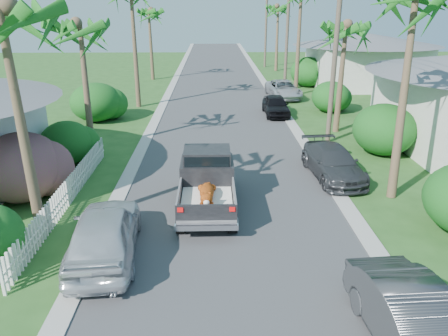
{
  "coord_description": "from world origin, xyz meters",
  "views": [
    {
      "loc": [
        -0.61,
        -9.49,
        7.03
      ],
      "look_at": [
        -0.22,
        5.43,
        1.4
      ],
      "focal_mm": 35.0,
      "sensor_mm": 36.0,
      "label": 1
    }
  ],
  "objects_px": {
    "parked_car_rd": "(283,89)",
    "house_right_far": "(364,62)",
    "palm_l_b": "(79,24)",
    "parked_car_rf": "(276,106)",
    "pickup_truck": "(207,178)",
    "utility_pole_d": "(266,26)",
    "parked_car_ln": "(105,233)",
    "palm_r_b": "(346,25)",
    "parked_car_rn": "(415,325)",
    "palm_l_d": "(149,10)",
    "utility_pole_c": "(287,35)",
    "parked_car_rm": "(333,163)",
    "palm_l_a": "(2,8)",
    "utility_pole_b": "(335,55)",
    "palm_r_d": "(278,7)"
  },
  "relations": [
    {
      "from": "utility_pole_d",
      "to": "palm_l_a",
      "type": "bearing_deg",
      "value": -106.44
    },
    {
      "from": "palm_r_b",
      "to": "utility_pole_d",
      "type": "bearing_deg",
      "value": 92.05
    },
    {
      "from": "parked_car_rm",
      "to": "parked_car_ln",
      "type": "height_order",
      "value": "parked_car_ln"
    },
    {
      "from": "parked_car_rd",
      "to": "palm_r_b",
      "type": "height_order",
      "value": "palm_r_b"
    },
    {
      "from": "palm_l_b",
      "to": "parked_car_rd",
      "type": "bearing_deg",
      "value": 47.54
    },
    {
      "from": "palm_r_d",
      "to": "utility_pole_c",
      "type": "xyz_separation_m",
      "value": [
        -0.9,
        -12.0,
        -2.14
      ]
    },
    {
      "from": "palm_l_b",
      "to": "parked_car_rf",
      "type": "bearing_deg",
      "value": 34.39
    },
    {
      "from": "parked_car_ln",
      "to": "parked_car_rn",
      "type": "bearing_deg",
      "value": 146.43
    },
    {
      "from": "parked_car_rf",
      "to": "palm_l_a",
      "type": "distance_m",
      "value": 19.88
    },
    {
      "from": "utility_pole_b",
      "to": "utility_pole_c",
      "type": "distance_m",
      "value": 15.0
    },
    {
      "from": "parked_car_rd",
      "to": "utility_pole_b",
      "type": "relative_size",
      "value": 0.53
    },
    {
      "from": "parked_car_ln",
      "to": "palm_r_b",
      "type": "distance_m",
      "value": 17.59
    },
    {
      "from": "pickup_truck",
      "to": "parked_car_rn",
      "type": "height_order",
      "value": "pickup_truck"
    },
    {
      "from": "parked_car_rf",
      "to": "parked_car_ln",
      "type": "bearing_deg",
      "value": -113.9
    },
    {
      "from": "parked_car_ln",
      "to": "palm_r_b",
      "type": "xyz_separation_m",
      "value": [
        10.39,
        13.22,
        5.16
      ]
    },
    {
      "from": "parked_car_rd",
      "to": "house_right_far",
      "type": "xyz_separation_m",
      "value": [
        8.0,
        5.1,
        1.45
      ]
    },
    {
      "from": "parked_car_rf",
      "to": "parked_car_rn",
      "type": "bearing_deg",
      "value": -90.83
    },
    {
      "from": "parked_car_rf",
      "to": "house_right_far",
      "type": "xyz_separation_m",
      "value": [
        9.4,
        10.88,
        1.46
      ]
    },
    {
      "from": "palm_l_a",
      "to": "house_right_far",
      "type": "bearing_deg",
      "value": 54.58
    },
    {
      "from": "palm_l_b",
      "to": "utility_pole_d",
      "type": "relative_size",
      "value": 0.82
    },
    {
      "from": "parked_car_rd",
      "to": "house_right_far",
      "type": "distance_m",
      "value": 9.6
    },
    {
      "from": "parked_car_ln",
      "to": "house_right_far",
      "type": "distance_m",
      "value": 32.87
    },
    {
      "from": "palm_l_a",
      "to": "palm_r_b",
      "type": "relative_size",
      "value": 1.14
    },
    {
      "from": "parked_car_rd",
      "to": "palm_l_b",
      "type": "xyz_separation_m",
      "value": [
        -11.8,
        -12.9,
        5.48
      ]
    },
    {
      "from": "pickup_truck",
      "to": "utility_pole_d",
      "type": "bearing_deg",
      "value": 80.28
    },
    {
      "from": "parked_car_rm",
      "to": "parked_car_ln",
      "type": "bearing_deg",
      "value": -148.76
    },
    {
      "from": "parked_car_rf",
      "to": "palm_l_a",
      "type": "height_order",
      "value": "palm_l_a"
    },
    {
      "from": "parked_car_ln",
      "to": "parked_car_rm",
      "type": "bearing_deg",
      "value": -148.87
    },
    {
      "from": "palm_r_b",
      "to": "utility_pole_b",
      "type": "distance_m",
      "value": 2.61
    },
    {
      "from": "palm_l_d",
      "to": "utility_pole_b",
      "type": "height_order",
      "value": "utility_pole_b"
    },
    {
      "from": "parked_car_rd",
      "to": "palm_l_a",
      "type": "bearing_deg",
      "value": -122.05
    },
    {
      "from": "palm_l_b",
      "to": "palm_l_d",
      "type": "distance_m",
      "value": 22.0
    },
    {
      "from": "palm_l_a",
      "to": "palm_l_b",
      "type": "height_order",
      "value": "palm_l_a"
    },
    {
      "from": "parked_car_ln",
      "to": "utility_pole_c",
      "type": "bearing_deg",
      "value": -114.97
    },
    {
      "from": "parked_car_rn",
      "to": "parked_car_rm",
      "type": "height_order",
      "value": "parked_car_rn"
    },
    {
      "from": "parked_car_rd",
      "to": "pickup_truck",
      "type": "bearing_deg",
      "value": -111.64
    },
    {
      "from": "palm_l_d",
      "to": "utility_pole_c",
      "type": "distance_m",
      "value": 13.63
    },
    {
      "from": "parked_car_rd",
      "to": "parked_car_ln",
      "type": "height_order",
      "value": "parked_car_ln"
    },
    {
      "from": "parked_car_ln",
      "to": "utility_pole_b",
      "type": "height_order",
      "value": "utility_pole_b"
    },
    {
      "from": "utility_pole_d",
      "to": "parked_car_ln",
      "type": "bearing_deg",
      "value": -102.83
    },
    {
      "from": "parked_car_rn",
      "to": "parked_car_rd",
      "type": "relative_size",
      "value": 0.91
    },
    {
      "from": "palm_l_a",
      "to": "utility_pole_c",
      "type": "bearing_deg",
      "value": 64.73
    },
    {
      "from": "parked_car_ln",
      "to": "palm_l_b",
      "type": "relative_size",
      "value": 0.63
    },
    {
      "from": "palm_r_b",
      "to": "parked_car_ln",
      "type": "bearing_deg",
      "value": -128.15
    },
    {
      "from": "pickup_truck",
      "to": "palm_l_a",
      "type": "xyz_separation_m",
      "value": [
        -5.36,
        -2.4,
        5.92
      ]
    },
    {
      "from": "palm_l_b",
      "to": "palm_r_d",
      "type": "distance_m",
      "value": 31.0
    },
    {
      "from": "pickup_truck",
      "to": "utility_pole_b",
      "type": "height_order",
      "value": "utility_pole_b"
    },
    {
      "from": "pickup_truck",
      "to": "utility_pole_d",
      "type": "height_order",
      "value": "utility_pole_d"
    },
    {
      "from": "parked_car_rn",
      "to": "palm_r_b",
      "type": "bearing_deg",
      "value": 75.68
    },
    {
      "from": "parked_car_rm",
      "to": "parked_car_ln",
      "type": "relative_size",
      "value": 0.96
    }
  ]
}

